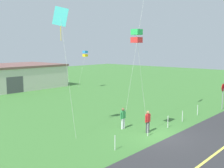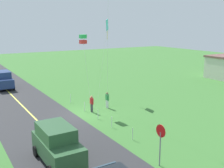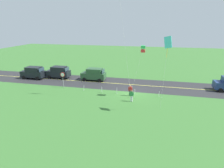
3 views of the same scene
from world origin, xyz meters
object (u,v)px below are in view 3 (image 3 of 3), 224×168
(car_parked_east_far, at_px, (33,73))
(kite_blue_mid, at_px, (143,49))
(car_suv_foreground, at_px, (94,74))
(car_parked_east_near, at_px, (59,72))
(person_adult_near, at_px, (132,95))
(person_adult_companion, at_px, (130,90))
(stop_sign, at_px, (63,77))
(kite_yellow_high, at_px, (168,44))

(car_parked_east_far, xyz_separation_m, kite_blue_mid, (-20.58, 4.78, 5.62))
(car_suv_foreground, height_order, kite_blue_mid, kite_blue_mid)
(car_parked_east_near, bearing_deg, car_parked_east_far, 16.10)
(kite_blue_mid, bearing_deg, person_adult_near, 61.27)
(person_adult_companion, bearing_deg, stop_sign, 128.96)
(car_parked_east_near, bearing_deg, kite_blue_mid, 159.24)
(car_parked_east_near, relative_size, person_adult_companion, 2.75)
(car_parked_east_near, bearing_deg, stop_sign, 125.09)
(person_adult_companion, relative_size, kite_yellow_high, 0.18)
(car_parked_east_far, relative_size, kite_yellow_high, 0.50)
(stop_sign, distance_m, person_adult_near, 12.00)
(car_suv_foreground, height_order, person_adult_companion, car_suv_foreground)
(car_suv_foreground, height_order, car_parked_east_far, same)
(kite_yellow_high, bearing_deg, car_suv_foreground, -41.45)
(car_suv_foreground, distance_m, kite_yellow_high, 17.06)
(car_parked_east_near, distance_m, kite_blue_mid, 18.07)
(stop_sign, height_order, person_adult_companion, stop_sign)
(car_parked_east_near, relative_size, kite_yellow_high, 0.50)
(car_suv_foreground, relative_size, stop_sign, 1.72)
(car_suv_foreground, distance_m, car_parked_east_far, 11.67)
(kite_blue_mid, bearing_deg, stop_sign, -5.40)
(kite_blue_mid, bearing_deg, kite_yellow_high, 122.90)
(car_parked_east_near, xyz_separation_m, kite_blue_mid, (-16.06, 6.09, 5.62))
(car_parked_east_far, xyz_separation_m, stop_sign, (-7.96, 3.59, 0.65))
(car_suv_foreground, bearing_deg, car_parked_east_near, 0.25)
(car_parked_east_near, relative_size, person_adult_near, 2.75)
(car_suv_foreground, relative_size, car_parked_east_far, 1.00)
(car_suv_foreground, bearing_deg, person_adult_near, 134.29)
(person_adult_near, bearing_deg, car_parked_east_far, 7.65)
(person_adult_companion, bearing_deg, car_parked_east_far, 121.12)
(car_suv_foreground, xyz_separation_m, kite_blue_mid, (-8.99, 6.12, 5.62))
(person_adult_near, bearing_deg, car_suv_foreground, -18.93)
(car_parked_east_near, height_order, person_adult_near, car_parked_east_near)
(car_suv_foreground, bearing_deg, kite_yellow_high, 138.55)
(car_parked_east_far, height_order, person_adult_companion, car_parked_east_far)
(stop_sign, xyz_separation_m, person_adult_companion, (-11.12, 1.24, -0.94))
(person_adult_companion, distance_m, kite_yellow_high, 9.27)
(car_suv_foreground, height_order, kite_yellow_high, kite_yellow_high)
(person_adult_near, distance_m, kite_yellow_high, 8.37)
(kite_blue_mid, bearing_deg, car_parked_east_near, -20.76)
(kite_blue_mid, bearing_deg, car_suv_foreground, -34.25)
(stop_sign, xyz_separation_m, kite_yellow_high, (-15.36, 5.44, 6.15))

